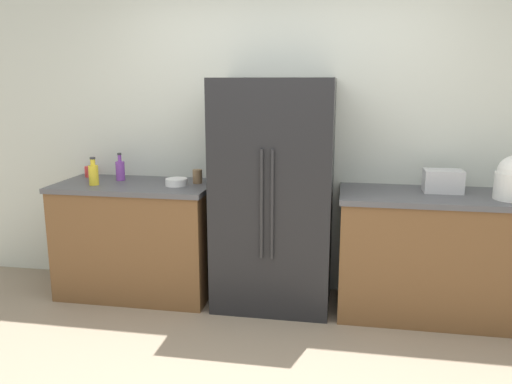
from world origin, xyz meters
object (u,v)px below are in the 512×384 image
(refrigerator, at_px, (274,195))
(bottle_b, at_px, (120,170))
(cup_a, at_px, (90,172))
(cup_b, at_px, (197,176))
(toaster, at_px, (443,181))
(bowl_a, at_px, (177,182))
(bottle_a, at_px, (94,174))

(refrigerator, distance_m, bottle_b, 1.31)
(cup_a, height_order, cup_b, cup_b)
(refrigerator, xyz_separation_m, bottle_b, (-1.29, 0.11, 0.14))
(toaster, relative_size, bowl_a, 1.59)
(bottle_b, bearing_deg, toaster, -0.65)
(cup_a, xyz_separation_m, bowl_a, (0.85, -0.23, -0.02))
(bowl_a, bearing_deg, cup_a, 164.94)
(cup_a, height_order, bowl_a, cup_a)
(refrigerator, relative_size, cup_b, 15.94)
(refrigerator, bearing_deg, bowl_a, -178.32)
(bottle_a, xyz_separation_m, cup_b, (0.78, 0.21, -0.03))
(cup_a, bearing_deg, bottle_a, -57.31)
(bottle_a, distance_m, cup_b, 0.81)
(refrigerator, height_order, cup_a, refrigerator)
(refrigerator, height_order, bowl_a, refrigerator)
(cup_b, bearing_deg, toaster, -0.52)
(toaster, bearing_deg, refrigerator, -176.19)
(bottle_b, height_order, cup_a, bottle_b)
(cup_a, bearing_deg, bowl_a, -15.06)
(bottle_b, height_order, bowl_a, bottle_b)
(toaster, height_order, bottle_a, bottle_a)
(bottle_b, bearing_deg, cup_b, -1.02)
(refrigerator, height_order, cup_b, refrigerator)
(refrigerator, xyz_separation_m, bottle_a, (-1.41, -0.11, 0.14))
(bottle_b, relative_size, cup_b, 2.06)
(cup_b, distance_m, bowl_a, 0.18)
(refrigerator, relative_size, bottle_b, 7.74)
(cup_b, bearing_deg, refrigerator, -8.97)
(bottle_a, height_order, cup_a, bottle_a)
(cup_b, xyz_separation_m, bowl_a, (-0.13, -0.12, -0.03))
(toaster, distance_m, bottle_a, 2.66)
(toaster, relative_size, cup_a, 3.07)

